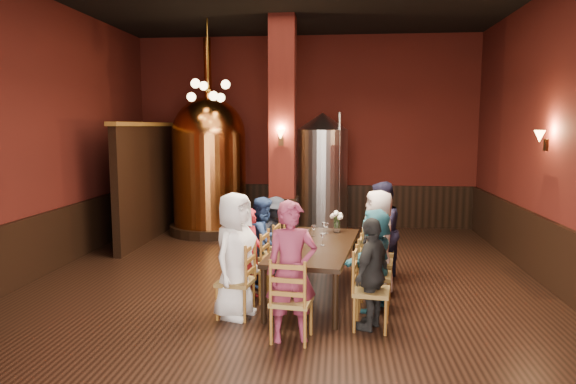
# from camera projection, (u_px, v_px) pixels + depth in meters

# --- Properties ---
(room) EXTENTS (10.00, 10.02, 4.50)m
(room) POSITION_uv_depth(u_px,v_px,m) (282.00, 137.00, 7.27)
(room) COLOR black
(room) RESTS_ON ground
(wainscot_right) EXTENTS (0.08, 9.90, 1.00)m
(wainscot_right) POSITION_uv_depth(u_px,v_px,m) (566.00, 264.00, 7.11)
(wainscot_right) COLOR black
(wainscot_right) RESTS_ON ground
(wainscot_back) EXTENTS (7.90, 0.08, 1.00)m
(wainscot_back) POSITION_uv_depth(u_px,v_px,m) (305.00, 205.00, 12.39)
(wainscot_back) COLOR black
(wainscot_back) RESTS_ON ground
(wainscot_left) EXTENTS (0.08, 9.90, 1.00)m
(wainscot_left) POSITION_uv_depth(u_px,v_px,m) (27.00, 251.00, 7.89)
(wainscot_left) COLOR black
(wainscot_left) RESTS_ON ground
(column) EXTENTS (0.58, 0.58, 4.50)m
(column) POSITION_uv_depth(u_px,v_px,m) (283.00, 134.00, 10.07)
(column) COLOR #4B1510
(column) RESTS_ON ground
(partition) EXTENTS (0.22, 3.50, 2.40)m
(partition) POSITION_uv_depth(u_px,v_px,m) (149.00, 183.00, 10.88)
(partition) COLOR black
(partition) RESTS_ON ground
(pendant_cluster) EXTENTS (0.90, 0.90, 1.70)m
(pendant_cluster) POSITION_uv_depth(u_px,v_px,m) (208.00, 91.00, 10.20)
(pendant_cluster) COLOR #A57226
(pendant_cluster) RESTS_ON room
(sconce_wall) EXTENTS (0.20, 0.20, 0.36)m
(sconce_wall) POSITION_uv_depth(u_px,v_px,m) (546.00, 140.00, 7.68)
(sconce_wall) COLOR black
(sconce_wall) RESTS_ON room
(sconce_column) EXTENTS (0.20, 0.20, 0.36)m
(sconce_column) POSITION_uv_depth(u_px,v_px,m) (281.00, 137.00, 9.78)
(sconce_column) COLOR black
(sconce_column) RESTS_ON column
(dining_table) EXTENTS (1.30, 2.51, 0.75)m
(dining_table) POSITION_uv_depth(u_px,v_px,m) (316.00, 249.00, 7.21)
(dining_table) COLOR black
(dining_table) RESTS_ON ground
(chair_0) EXTENTS (0.52, 0.52, 0.92)m
(chair_0) POSITION_uv_depth(u_px,v_px,m) (235.00, 281.00, 6.47)
(chair_0) COLOR #9B6327
(chair_0) RESTS_ON ground
(person_0) EXTENTS (0.74, 0.90, 1.59)m
(person_0) POSITION_uv_depth(u_px,v_px,m) (235.00, 255.00, 6.43)
(person_0) COLOR white
(person_0) RESTS_ON ground
(chair_1) EXTENTS (0.52, 0.52, 0.92)m
(chair_1) POSITION_uv_depth(u_px,v_px,m) (251.00, 267.00, 7.12)
(chair_1) COLOR #9B6327
(chair_1) RESTS_ON ground
(person_1) EXTENTS (0.34, 0.49, 1.29)m
(person_1) POSITION_uv_depth(u_px,v_px,m) (251.00, 254.00, 7.09)
(person_1) COLOR maroon
(person_1) RESTS_ON ground
(chair_2) EXTENTS (0.52, 0.52, 0.92)m
(chair_2) POSITION_uv_depth(u_px,v_px,m) (264.00, 255.00, 7.75)
(chair_2) COLOR #9B6327
(chair_2) RESTS_ON ground
(person_2) EXTENTS (0.41, 0.70, 1.35)m
(person_2) POSITION_uv_depth(u_px,v_px,m) (264.00, 241.00, 7.73)
(person_2) COLOR navy
(person_2) RESTS_ON ground
(chair_3) EXTENTS (0.52, 0.52, 0.92)m
(chair_3) POSITION_uv_depth(u_px,v_px,m) (275.00, 245.00, 8.40)
(chair_3) COLOR #9B6327
(chair_3) RESTS_ON ground
(person_3) EXTENTS (0.75, 0.93, 1.26)m
(person_3) POSITION_uv_depth(u_px,v_px,m) (275.00, 235.00, 8.38)
(person_3) COLOR black
(person_3) RESTS_ON ground
(chair_4) EXTENTS (0.52, 0.52, 0.92)m
(chair_4) POSITION_uv_depth(u_px,v_px,m) (371.00, 291.00, 6.09)
(chair_4) COLOR #9B6327
(chair_4) RESTS_ON ground
(person_4) EXTENTS (0.65, 0.85, 1.34)m
(person_4) POSITION_uv_depth(u_px,v_px,m) (372.00, 273.00, 6.06)
(person_4) COLOR black
(person_4) RESTS_ON ground
(chair_5) EXTENTS (0.52, 0.52, 0.92)m
(chair_5) POSITION_uv_depth(u_px,v_px,m) (375.00, 275.00, 6.73)
(chair_5) COLOR #9B6327
(chair_5) RESTS_ON ground
(person_5) EXTENTS (0.86, 1.30, 1.34)m
(person_5) POSITION_uv_depth(u_px,v_px,m) (375.00, 259.00, 6.71)
(person_5) COLOR teal
(person_5) RESTS_ON ground
(chair_6) EXTENTS (0.52, 0.52, 0.92)m
(chair_6) POSITION_uv_depth(u_px,v_px,m) (378.00, 262.00, 7.37)
(chair_6) COLOR #9B6327
(chair_6) RESTS_ON ground
(person_6) EXTENTS (0.59, 0.80, 1.50)m
(person_6) POSITION_uv_depth(u_px,v_px,m) (378.00, 242.00, 7.33)
(person_6) COLOR silver
(person_6) RESTS_ON ground
(chair_7) EXTENTS (0.52, 0.52, 0.92)m
(chair_7) POSITION_uv_depth(u_px,v_px,m) (380.00, 251.00, 8.02)
(chair_7) COLOR #9B6327
(chair_7) RESTS_ON ground
(person_7) EXTENTS (0.61, 0.84, 1.55)m
(person_7) POSITION_uv_depth(u_px,v_px,m) (381.00, 231.00, 7.98)
(person_7) COLOR black
(person_7) RESTS_ON ground
(chair_8) EXTENTS (0.52, 0.52, 0.92)m
(chair_8) POSITION_uv_depth(u_px,v_px,m) (291.00, 300.00, 5.75)
(chair_8) COLOR #9B6327
(chair_8) RESTS_ON ground
(person_8) EXTENTS (0.65, 0.50, 1.59)m
(person_8) POSITION_uv_depth(u_px,v_px,m) (292.00, 271.00, 5.70)
(person_8) COLOR maroon
(person_8) RESTS_ON ground
(copper_kettle) EXTENTS (1.82, 1.82, 4.29)m
(copper_kettle) POSITION_uv_depth(u_px,v_px,m) (209.00, 164.00, 11.43)
(copper_kettle) COLOR black
(copper_kettle) RESTS_ON ground
(steel_vessel) EXTENTS (1.19, 1.19, 2.69)m
(steel_vessel) POSITION_uv_depth(u_px,v_px,m) (322.00, 174.00, 11.36)
(steel_vessel) COLOR #B2B2B7
(steel_vessel) RESTS_ON ground
(rose_vase) EXTENTS (0.20, 0.20, 0.35)m
(rose_vase) POSITION_uv_depth(u_px,v_px,m) (337.00, 218.00, 7.97)
(rose_vase) COLOR white
(rose_vase) RESTS_ON dining_table
(wine_glass_0) EXTENTS (0.07, 0.07, 0.17)m
(wine_glass_0) POSITION_uv_depth(u_px,v_px,m) (324.00, 228.00, 7.93)
(wine_glass_0) COLOR white
(wine_glass_0) RESTS_ON dining_table
(wine_glass_1) EXTENTS (0.07, 0.07, 0.17)m
(wine_glass_1) POSITION_uv_depth(u_px,v_px,m) (298.00, 235.00, 7.42)
(wine_glass_1) COLOR white
(wine_glass_1) RESTS_ON dining_table
(wine_glass_2) EXTENTS (0.07, 0.07, 0.17)m
(wine_glass_2) POSITION_uv_depth(u_px,v_px,m) (326.00, 229.00, 7.89)
(wine_glass_2) COLOR white
(wine_glass_2) RESTS_ON dining_table
(wine_glass_3) EXTENTS (0.07, 0.07, 0.17)m
(wine_glass_3) POSITION_uv_depth(u_px,v_px,m) (308.00, 235.00, 7.41)
(wine_glass_3) COLOR white
(wine_glass_3) RESTS_ON dining_table
(wine_glass_4) EXTENTS (0.07, 0.07, 0.17)m
(wine_glass_4) POSITION_uv_depth(u_px,v_px,m) (296.00, 244.00, 6.88)
(wine_glass_4) COLOR white
(wine_glass_4) RESTS_ON dining_table
(wine_glass_5) EXTENTS (0.07, 0.07, 0.17)m
(wine_glass_5) POSITION_uv_depth(u_px,v_px,m) (313.00, 231.00, 7.72)
(wine_glass_5) COLOR white
(wine_glass_5) RESTS_ON dining_table
(wine_glass_6) EXTENTS (0.07, 0.07, 0.17)m
(wine_glass_6) POSITION_uv_depth(u_px,v_px,m) (323.00, 240.00, 7.12)
(wine_glass_6) COLOR white
(wine_glass_6) RESTS_ON dining_table
(wine_glass_7) EXTENTS (0.07, 0.07, 0.17)m
(wine_glass_7) POSITION_uv_depth(u_px,v_px,m) (285.00, 254.00, 6.30)
(wine_glass_7) COLOR white
(wine_glass_7) RESTS_ON dining_table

